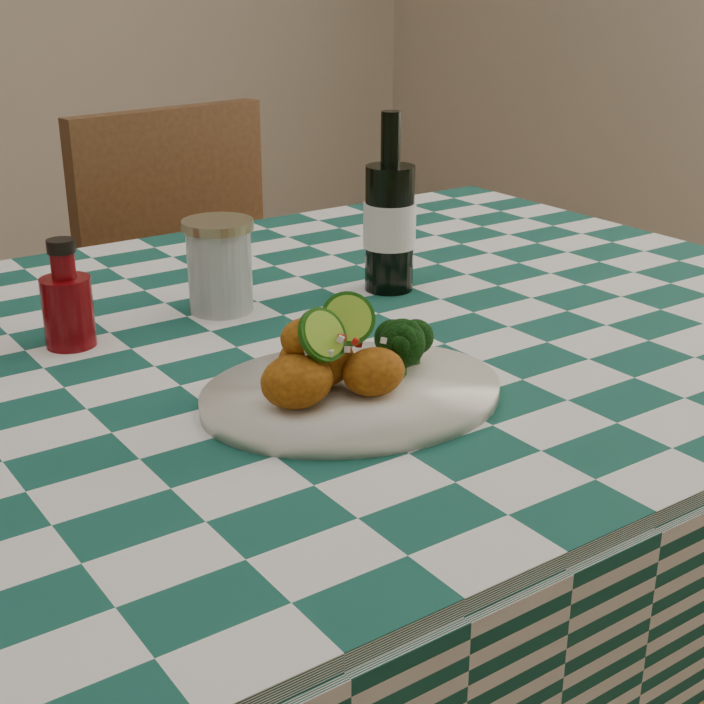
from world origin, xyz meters
TOP-DOWN VIEW (x-y plane):
  - dining_table at (0.00, 0.00)m, footprint 1.66×1.06m
  - plate at (0.02, -0.20)m, footprint 0.36×0.31m
  - fried_chicken_pile at (0.00, -0.20)m, footprint 0.14×0.10m
  - broccoli_side at (0.10, -0.19)m, footprint 0.07×0.07m
  - ketchup_bottle at (-0.15, 0.12)m, footprint 0.07×0.07m
  - mason_jar at (0.05, 0.13)m, footprint 0.11×0.11m
  - beer_bottle at (0.28, 0.07)m, footprint 0.08×0.08m
  - wooden_chair_right at (0.34, 0.67)m, footprint 0.48×0.50m

SIDE VIEW (x-z plane):
  - dining_table at x=0.00m, z-range 0.00..0.79m
  - wooden_chair_right at x=0.34m, z-range 0.00..0.94m
  - plate at x=0.02m, z-range 0.79..0.80m
  - broccoli_side at x=0.10m, z-range 0.80..0.86m
  - mason_jar at x=0.05m, z-range 0.79..0.90m
  - fried_chicken_pile at x=0.00m, z-range 0.80..0.89m
  - ketchup_bottle at x=-0.15m, z-range 0.79..0.91m
  - beer_bottle at x=0.28m, z-range 0.79..1.02m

